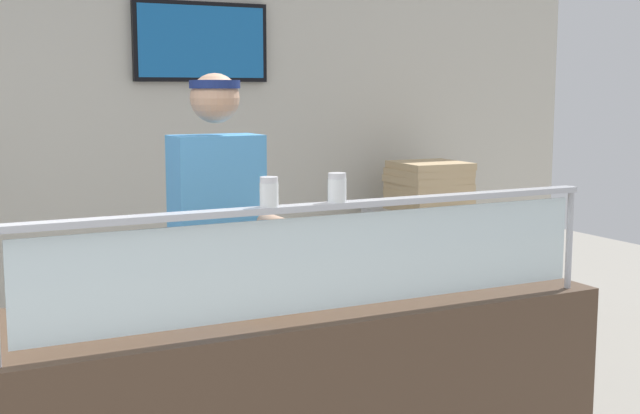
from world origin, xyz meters
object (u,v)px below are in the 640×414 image
object	(u,v)px
pizza_server	(252,292)
pizza_box_stack	(429,186)
parmesan_shaker	(269,194)
worker_figure	(219,250)
pepper_flake_shaker	(337,189)
pizza_tray	(259,295)

from	to	relation	value
pizza_server	pizza_box_stack	xyz separation A→B (m)	(2.00, 1.85, 0.08)
parmesan_shaker	pizza_box_stack	size ratio (longest dim) A/B	0.20
worker_figure	pizza_box_stack	bearing A→B (deg)	31.57
pepper_flake_shaker	worker_figure	bearing A→B (deg)	91.36
pizza_tray	pizza_server	bearing A→B (deg)	-150.32
pizza_tray	parmesan_shaker	bearing A→B (deg)	-107.31
pizza_server	worker_figure	bearing A→B (deg)	84.79
pizza_server	pepper_flake_shaker	bearing A→B (deg)	-58.77
parmesan_shaker	pepper_flake_shaker	world-z (taller)	pepper_flake_shaker
parmesan_shaker	pizza_server	bearing A→B (deg)	77.30
parmesan_shaker	pepper_flake_shaker	xyz separation A→B (m)	(0.24, 0.00, 0.00)
pizza_server	pepper_flake_shaker	xyz separation A→B (m)	(0.16, -0.33, 0.39)
pizza_server	worker_figure	xyz separation A→B (m)	(0.14, 0.70, 0.02)
pizza_box_stack	parmesan_shaker	bearing A→B (deg)	-133.50
pepper_flake_shaker	pizza_box_stack	bearing A→B (deg)	49.93
parmesan_shaker	worker_figure	distance (m)	1.12
pizza_tray	worker_figure	size ratio (longest dim) A/B	0.24
pizza_server	parmesan_shaker	bearing A→B (deg)	-97.05
parmesan_shaker	worker_figure	xyz separation A→B (m)	(0.21, 1.04, -0.37)
worker_figure	pizza_box_stack	world-z (taller)	worker_figure
pizza_tray	parmesan_shaker	world-z (taller)	parmesan_shaker
pepper_flake_shaker	pizza_tray	bearing A→B (deg)	109.43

